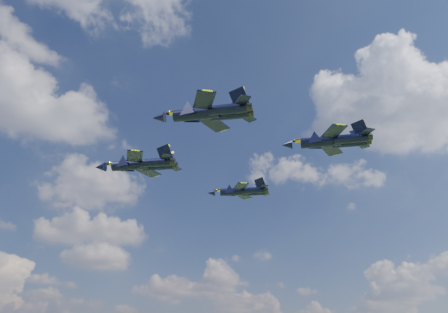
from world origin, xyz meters
TOP-DOWN VIEW (x-y plane):
  - jet_lead at (-21.58, 16.16)m, footprint 16.66×13.57m
  - jet_left at (-17.08, -6.47)m, footprint 16.17×13.58m
  - jet_right at (3.04, 19.79)m, footprint 13.94×11.11m
  - jet_slot at (7.02, -6.54)m, footprint 15.90×13.17m

SIDE VIEW (x-z plane):
  - jet_right at x=3.04m, z-range 53.08..56.55m
  - jet_lead at x=-21.58m, z-range 53.31..57.49m
  - jet_left at x=-17.08m, z-range 54.33..58.42m
  - jet_slot at x=7.02m, z-range 54.53..58.53m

